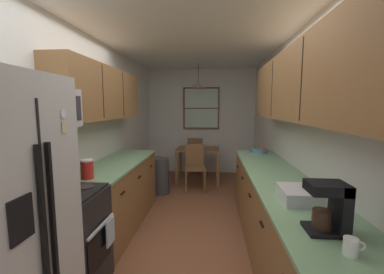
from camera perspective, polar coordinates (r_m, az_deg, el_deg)
name	(u,v)px	position (r m, az deg, el deg)	size (l,w,h in m)	color
ground_plane	(193,217)	(3.89, 0.13, -17.97)	(12.00, 12.00, 0.00)	brown
wall_left	(102,132)	(3.89, -20.08, 1.18)	(0.10, 9.00, 2.55)	silver
wall_right	(290,133)	(3.69, 21.54, 0.81)	(0.10, 9.00, 2.55)	silver
wall_back	(201,122)	(6.18, 2.16, 3.58)	(4.40, 0.10, 2.55)	silver
ceiling_slab	(193,37)	(3.65, 0.14, 22.07)	(4.40, 9.00, 0.08)	white
stove_range	(64,241)	(2.60, -27.34, -20.57)	(0.66, 0.59, 1.10)	black
microwave_over_range	(42,108)	(2.38, -31.21, 5.69)	(0.39, 0.57, 0.34)	silver
counter_left	(118,194)	(3.62, -16.69, -12.47)	(0.64, 1.89, 0.90)	olive
upper_cabinets_left	(102,94)	(3.44, -20.00, 9.39)	(0.33, 1.97, 0.66)	olive
counter_right	(279,219)	(2.94, 19.31, -17.30)	(0.64, 3.30, 0.90)	olive
upper_cabinets_right	(301,85)	(2.69, 23.74, 10.93)	(0.33, 2.98, 0.70)	olive
dining_table	(198,154)	(5.45, 1.41, -3.93)	(0.92, 0.72, 0.73)	brown
dining_chair_near	(195,165)	(4.92, 0.67, -6.42)	(0.45, 0.45, 0.90)	brown
dining_chair_far	(196,154)	(6.03, 0.81, -3.93)	(0.40, 0.40, 0.90)	brown
pendant_light	(198,85)	(5.37, 1.45, 11.86)	(0.32, 0.32, 0.50)	black
back_window	(201,108)	(6.10, 2.13, 6.62)	(0.88, 0.05, 1.01)	brown
trash_bin	(160,176)	(4.79, -7.35, -8.82)	(0.34, 0.34, 0.68)	#3F3F42
storage_canister	(87,169)	(2.79, -22.99, -6.82)	(0.13, 0.13, 0.20)	red
dish_towel	(110,232)	(2.55, -18.28, -19.97)	(0.02, 0.16, 0.24)	silver
coffee_maker	(331,206)	(1.71, 29.40, -13.76)	(0.22, 0.18, 0.30)	black
mug_by_coffeemaker	(351,247)	(1.57, 32.77, -20.45)	(0.11, 0.07, 0.09)	white
fruit_bowl	(259,151)	(4.14, 15.14, -3.06)	(0.27, 0.27, 0.09)	#597F9E
dish_rack	(299,195)	(2.18, 23.32, -12.06)	(0.28, 0.34, 0.10)	silver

